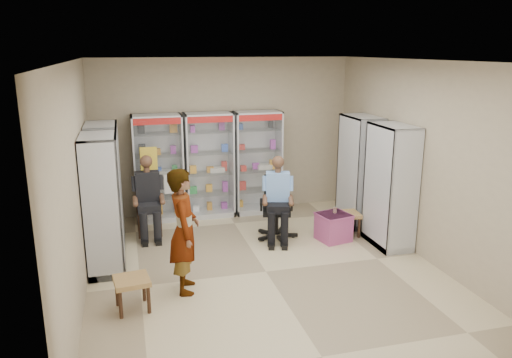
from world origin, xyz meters
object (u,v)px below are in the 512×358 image
object	(u,v)px
cabinet_right_near	(390,186)
woven_stool_a	(347,224)
cabinet_right_far	(360,171)
seated_shopkeeper	(278,200)
cabinet_left_near	(103,204)
woven_stool_b	(133,294)
pink_trunk	(333,227)
cabinet_back_left	(159,168)
cabinet_left_far	(105,185)
cabinet_back_right	(257,163)
cabinet_back_mid	(209,165)
office_chair	(277,208)
standing_man	(184,231)
wooden_chair	(149,208)

from	to	relation	value
cabinet_right_near	woven_stool_a	bearing A→B (deg)	38.77
cabinet_right_far	seated_shopkeeper	bearing A→B (deg)	102.63
cabinet_left_near	woven_stool_a	xyz separation A→B (m)	(4.00, 0.37, -0.80)
cabinet_right_far	woven_stool_b	xyz separation A→B (m)	(-4.13, -2.21, -0.79)
cabinet_left_near	pink_trunk	bearing A→B (deg)	93.20
cabinet_back_left	cabinet_left_far	xyz separation A→B (m)	(-0.93, -0.93, 0.00)
cabinet_back_right	cabinet_left_far	xyz separation A→B (m)	(-2.83, -0.93, 0.00)
cabinet_back_mid	woven_stool_b	xyz separation A→B (m)	(-1.55, -3.34, -0.79)
cabinet_right_near	pink_trunk	xyz separation A→B (m)	(-0.78, 0.41, -0.77)
cabinet_left_near	pink_trunk	xyz separation A→B (m)	(3.68, 0.21, -0.77)
cabinet_back_mid	office_chair	size ratio (longest dim) A/B	1.88
cabinet_back_right	cabinet_right_far	size ratio (longest dim) A/B	1.00
cabinet_right_near	standing_man	bearing A→B (deg)	102.49
pink_trunk	seated_shopkeeper	bearing A→B (deg)	160.50
pink_trunk	woven_stool_b	size ratio (longest dim) A/B	1.15
cabinet_back_mid	woven_stool_a	world-z (taller)	cabinet_back_mid
seated_shopkeeper	standing_man	world-z (taller)	standing_man
cabinet_left_near	office_chair	xyz separation A→B (m)	(2.78, 0.57, -0.47)
cabinet_right_far	seated_shopkeeper	world-z (taller)	cabinet_right_far
cabinet_back_mid	office_chair	world-z (taller)	cabinet_back_mid
pink_trunk	standing_man	xyz separation A→B (m)	(-2.64, -1.16, 0.61)
cabinet_back_mid	cabinet_left_near	distance (m)	2.77
cabinet_back_left	cabinet_right_near	distance (m)	4.18
seated_shopkeeper	cabinet_back_left	bearing A→B (deg)	156.41
cabinet_left_near	wooden_chair	bearing A→B (deg)	152.39
cabinet_right_near	cabinet_left_far	distance (m)	4.65
wooden_chair	office_chair	bearing A→B (deg)	-19.09
office_chair	woven_stool_b	world-z (taller)	office_chair
cabinet_back_mid	cabinet_right_far	xyz separation A→B (m)	(2.58, -1.13, 0.00)
cabinet_left_far	cabinet_left_near	xyz separation A→B (m)	(0.00, -1.10, 0.00)
seated_shopkeeper	wooden_chair	bearing A→B (deg)	175.28
standing_man	office_chair	bearing A→B (deg)	-42.35
pink_trunk	cabinet_right_near	bearing A→B (deg)	-27.37
cabinet_back_mid	cabinet_left_far	xyz separation A→B (m)	(-1.88, -0.93, 0.00)
cabinet_back_right	woven_stool_a	xyz separation A→B (m)	(1.17, -1.66, -0.80)
cabinet_right_far	cabinet_left_near	world-z (taller)	same
cabinet_left_near	woven_stool_a	bearing A→B (deg)	95.34
cabinet_left_far	standing_man	distance (m)	2.31
office_chair	standing_man	size ratio (longest dim) A/B	0.63
cabinet_back_left	cabinet_left_far	size ratio (longest dim) A/B	1.00
cabinet_back_right	pink_trunk	bearing A→B (deg)	-65.12
cabinet_right_far	cabinet_left_far	xyz separation A→B (m)	(-4.46, 0.20, 0.00)
cabinet_left_far	woven_stool_a	world-z (taller)	cabinet_left_far
cabinet_back_mid	wooden_chair	xyz separation A→B (m)	(-1.20, -0.73, -0.53)
cabinet_back_left	cabinet_right_near	xyz separation A→B (m)	(3.53, -2.23, 0.00)
woven_stool_a	pink_trunk	bearing A→B (deg)	-152.55
cabinet_back_mid	office_chair	xyz separation A→B (m)	(0.90, -1.46, -0.47)
pink_trunk	woven_stool_a	bearing A→B (deg)	27.45
wooden_chair	pink_trunk	xyz separation A→B (m)	(3.00, -1.09, -0.24)
wooden_chair	cabinet_left_near	bearing A→B (deg)	-117.61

